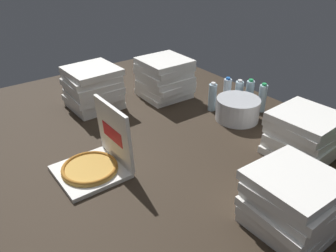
% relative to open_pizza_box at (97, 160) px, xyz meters
% --- Properties ---
extents(ground_plane, '(3.20, 2.40, 0.02)m').
position_rel_open_pizza_box_xyz_m(ground_plane, '(0.04, 0.37, -0.08)').
color(ground_plane, '#2D2319').
extents(open_pizza_box, '(0.35, 0.36, 0.37)m').
position_rel_open_pizza_box_xyz_m(open_pizza_box, '(0.00, 0.00, 0.00)').
color(open_pizza_box, white).
rests_on(open_pizza_box, ground_plane).
extents(pizza_stack_center_near, '(0.39, 0.39, 0.27)m').
position_rel_open_pizza_box_xyz_m(pizza_stack_center_near, '(0.58, 1.05, 0.06)').
color(pizza_stack_center_near, white).
rests_on(pizza_stack_center_near, ground_plane).
extents(pizza_stack_left_near, '(0.38, 0.39, 0.27)m').
position_rel_open_pizza_box_xyz_m(pizza_stack_left_near, '(0.89, 0.51, 0.06)').
color(pizza_stack_left_near, white).
rests_on(pizza_stack_left_near, ground_plane).
extents(pizza_stack_right_mid, '(0.39, 0.38, 0.31)m').
position_rel_open_pizza_box_xyz_m(pizza_stack_right_mid, '(-0.59, 0.90, 0.08)').
color(pizza_stack_right_mid, white).
rests_on(pizza_stack_right_mid, ground_plane).
extents(pizza_stack_right_far, '(0.38, 0.38, 0.31)m').
position_rel_open_pizza_box_xyz_m(pizza_stack_right_far, '(-0.75, 0.35, 0.08)').
color(pizza_stack_right_far, white).
rests_on(pizza_stack_right_far, ground_plane).
extents(ice_bucket, '(0.30, 0.30, 0.16)m').
position_rel_open_pizza_box_xyz_m(ice_bucket, '(0.03, 1.07, 0.00)').
color(ice_bucket, '#B7BABF').
rests_on(ice_bucket, ground_plane).
extents(water_bottle_0, '(0.06, 0.06, 0.22)m').
position_rel_open_pizza_box_xyz_m(water_bottle_0, '(0.05, 1.31, 0.03)').
color(water_bottle_0, silver).
rests_on(water_bottle_0, ground_plane).
extents(water_bottle_1, '(0.06, 0.06, 0.22)m').
position_rel_open_pizza_box_xyz_m(water_bottle_1, '(-0.18, 1.03, 0.03)').
color(water_bottle_1, silver).
rests_on(water_bottle_1, ground_plane).
extents(water_bottle_2, '(0.06, 0.06, 0.22)m').
position_rel_open_pizza_box_xyz_m(water_bottle_2, '(-0.10, 1.22, 0.03)').
color(water_bottle_2, silver).
rests_on(water_bottle_2, ground_plane).
extents(water_bottle_3, '(0.06, 0.06, 0.22)m').
position_rel_open_pizza_box_xyz_m(water_bottle_3, '(-0.06, 1.30, 0.03)').
color(water_bottle_3, silver).
rests_on(water_bottle_3, ground_plane).
extents(water_bottle_4, '(0.06, 0.06, 0.22)m').
position_rel_open_pizza_box_xyz_m(water_bottle_4, '(-0.19, 1.19, 0.03)').
color(water_bottle_4, white).
rests_on(water_bottle_4, ground_plane).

